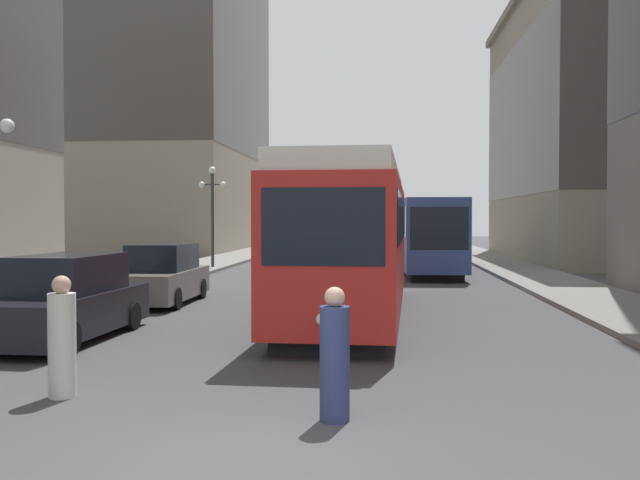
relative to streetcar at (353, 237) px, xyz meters
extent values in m
plane|color=#424244|center=(-0.69, -11.41, -2.10)|extent=(200.00, 200.00, 0.00)
cube|color=gray|center=(-8.83, 28.59, -2.03)|extent=(3.27, 120.00, 0.15)
cube|color=gray|center=(7.45, 28.59, -2.03)|extent=(3.27, 120.00, 0.15)
cube|color=black|center=(0.00, 0.01, -1.93)|extent=(2.70, 11.86, 0.35)
cube|color=red|center=(0.00, 0.01, -0.20)|extent=(3.13, 12.90, 3.10)
cube|color=black|center=(0.00, 0.01, 0.50)|extent=(3.14, 12.39, 1.08)
cube|color=silver|center=(0.00, 0.01, 1.57)|extent=(2.91, 12.63, 0.44)
cube|color=black|center=(-0.27, -6.36, 0.34)|extent=(2.21, 0.17, 1.40)
sphere|color=#F2EACC|center=(-0.27, -6.43, -1.30)|extent=(0.24, 0.24, 0.24)
cube|color=black|center=(2.88, 15.70, -1.93)|extent=(2.47, 11.62, 0.35)
cube|color=#334C8C|center=(2.88, 15.70, -0.20)|extent=(2.88, 12.63, 3.10)
cube|color=black|center=(2.88, 15.70, 0.34)|extent=(2.89, 12.13, 1.30)
cube|color=black|center=(3.04, 9.44, 0.11)|extent=(2.31, 0.14, 1.71)
cylinder|color=black|center=(-6.74, 0.64, -1.78)|extent=(0.19, 0.64, 0.64)
cylinder|color=black|center=(-6.76, 3.56, -1.78)|extent=(0.19, 0.64, 0.64)
cylinder|color=black|center=(-5.03, 0.65, -1.78)|extent=(0.19, 0.64, 0.64)
cylinder|color=black|center=(-5.05, 3.58, -1.78)|extent=(0.19, 0.64, 0.64)
cube|color=slate|center=(-5.90, 2.11, -1.50)|extent=(1.84, 4.73, 0.84)
cube|color=black|center=(-5.90, 2.22, -0.68)|extent=(1.61, 2.61, 0.80)
cylinder|color=black|center=(-6.70, -2.89, -1.78)|extent=(0.20, 0.65, 0.64)
cylinder|color=black|center=(-5.09, -6.03, -1.78)|extent=(0.20, 0.65, 0.64)
cylinder|color=black|center=(-4.99, -2.94, -1.78)|extent=(0.20, 0.65, 0.64)
cube|color=black|center=(-5.90, -4.46, -1.50)|extent=(1.96, 5.05, 0.84)
cube|color=black|center=(-5.89, -4.34, -0.68)|extent=(1.67, 2.79, 0.80)
cylinder|color=navy|center=(0.18, -9.90, -1.37)|extent=(0.38, 0.38, 1.47)
sphere|color=tan|center=(0.18, -9.90, -0.51)|extent=(0.26, 0.26, 0.26)
cylinder|color=beige|center=(-3.83, -9.05, -1.35)|extent=(0.40, 0.40, 1.51)
sphere|color=tan|center=(-3.83, -9.05, -0.47)|extent=(0.27, 0.27, 0.27)
sphere|color=white|center=(-7.25, -4.28, 2.48)|extent=(0.31, 0.31, 0.31)
cylinder|color=#333338|center=(-7.80, 16.33, 0.42)|extent=(0.16, 0.16, 4.74)
sphere|color=white|center=(-7.80, 16.33, 2.95)|extent=(0.36, 0.36, 0.36)
sphere|color=white|center=(-8.35, 16.33, 2.22)|extent=(0.31, 0.31, 0.31)
sphere|color=white|center=(-7.25, 16.33, 2.22)|extent=(0.31, 0.31, 0.31)
cube|color=#333338|center=(-7.80, 16.33, 2.22)|extent=(1.10, 0.06, 0.06)
cube|color=gray|center=(-16.98, 39.15, 13.66)|extent=(13.03, 23.02, 31.51)
cube|color=#494440|center=(-16.98, 39.15, 15.23)|extent=(13.07, 23.06, 18.91)
cube|color=gray|center=(14.55, 26.25, 5.84)|extent=(10.92, 21.85, 15.88)
cube|color=#494440|center=(14.55, 26.25, 6.63)|extent=(10.96, 21.89, 9.53)
camera|label=1|loc=(0.78, -18.82, 0.48)|focal=39.62mm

